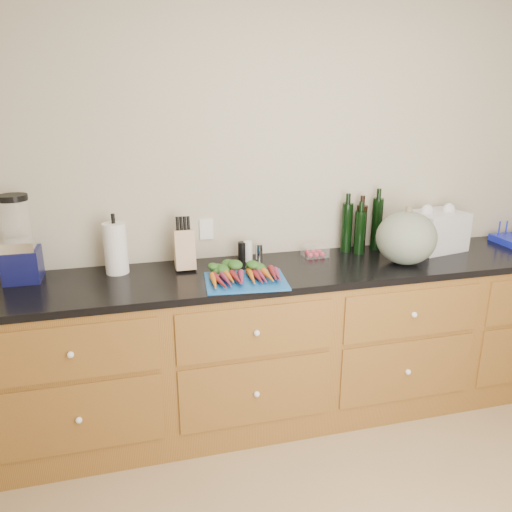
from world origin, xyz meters
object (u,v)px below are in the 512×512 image
object	(u,v)px
squash	(406,238)
paper_towel	(116,248)
blender_appliance	(19,244)
cutting_board	(246,281)
knife_block	(185,250)
tomato_box	(315,251)
carrots	(244,274)

from	to	relation	value
squash	paper_towel	bearing A→B (deg)	171.30
blender_appliance	paper_towel	xyz separation A→B (m)	(0.48, 0.00, -0.06)
squash	blender_appliance	distance (m)	2.11
cutting_board	squash	xyz separation A→B (m)	(0.97, 0.07, 0.15)
paper_towel	knife_block	distance (m)	0.37
cutting_board	tomato_box	world-z (taller)	tomato_box
paper_towel	squash	bearing A→B (deg)	-8.70
cutting_board	tomato_box	xyz separation A→B (m)	(0.51, 0.33, 0.03)
blender_appliance	tomato_box	world-z (taller)	blender_appliance
carrots	tomato_box	distance (m)	0.59
tomato_box	cutting_board	bearing A→B (deg)	-147.12
carrots	blender_appliance	size ratio (longest dim) A/B	0.82
cutting_board	squash	world-z (taller)	squash
blender_appliance	tomato_box	xyz separation A→B (m)	(1.64, 0.01, -0.17)
cutting_board	squash	distance (m)	0.98
blender_appliance	knife_block	bearing A→B (deg)	-1.18
knife_block	blender_appliance	bearing A→B (deg)	178.82
blender_appliance	paper_towel	bearing A→B (deg)	0.30
cutting_board	blender_appliance	bearing A→B (deg)	164.33
cutting_board	tomato_box	size ratio (longest dim) A/B	2.93
paper_towel	knife_block	bearing A→B (deg)	-3.09
tomato_box	blender_appliance	bearing A→B (deg)	-179.56
paper_towel	tomato_box	size ratio (longest dim) A/B	1.96
carrots	blender_appliance	xyz separation A→B (m)	(-1.13, 0.28, 0.17)
tomato_box	knife_block	bearing A→B (deg)	-177.83
cutting_board	knife_block	size ratio (longest dim) A/B	1.90
paper_towel	tomato_box	xyz separation A→B (m)	(1.16, 0.01, -0.11)
tomato_box	carrots	bearing A→B (deg)	-150.10
carrots	squash	distance (m)	0.98
cutting_board	carrots	world-z (taller)	carrots
paper_towel	carrots	bearing A→B (deg)	-23.47
cutting_board	blender_appliance	world-z (taller)	blender_appliance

